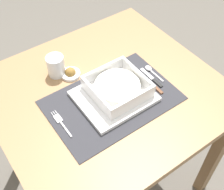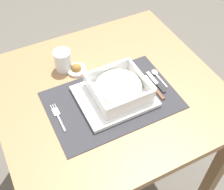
% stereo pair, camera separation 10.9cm
% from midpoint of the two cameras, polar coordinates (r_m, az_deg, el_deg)
% --- Properties ---
extents(ground_plane, '(6.00, 6.00, 0.00)m').
position_cam_midpoint_polar(ground_plane, '(1.75, -2.59, -15.34)').
color(ground_plane, '#59544C').
extents(dining_table, '(0.85, 0.79, 0.73)m').
position_cam_midpoint_polar(dining_table, '(1.23, -3.57, -2.57)').
color(dining_table, '#936D47').
rests_on(dining_table, ground).
extents(placemat, '(0.48, 0.32, 0.00)m').
position_cam_midpoint_polar(placemat, '(1.11, -2.80, -1.13)').
color(placemat, '#2D2D33').
rests_on(placemat, dining_table).
extents(serving_plate, '(0.27, 0.23, 0.02)m').
position_cam_midpoint_polar(serving_plate, '(1.11, -2.56, -0.44)').
color(serving_plate, white).
rests_on(serving_plate, placemat).
extents(porridge_bowl, '(0.20, 0.20, 0.06)m').
position_cam_midpoint_polar(porridge_bowl, '(1.09, -1.79, 1.26)').
color(porridge_bowl, white).
rests_on(porridge_bowl, serving_plate).
extents(fork, '(0.02, 0.13, 0.00)m').
position_cam_midpoint_polar(fork, '(1.07, -12.75, -5.18)').
color(fork, silver).
rests_on(fork, placemat).
extents(spoon, '(0.02, 0.11, 0.01)m').
position_cam_midpoint_polar(spoon, '(1.21, 4.77, 4.73)').
color(spoon, silver).
rests_on(spoon, placemat).
extents(butter_knife, '(0.01, 0.13, 0.01)m').
position_cam_midpoint_polar(butter_knife, '(1.18, 5.19, 2.98)').
color(butter_knife, black).
rests_on(butter_knife, placemat).
extents(bread_knife, '(0.01, 0.14, 0.01)m').
position_cam_midpoint_polar(bread_knife, '(1.16, 5.03, 1.93)').
color(bread_knife, '#59331E').
rests_on(bread_knife, placemat).
extents(drinking_glass, '(0.07, 0.07, 0.09)m').
position_cam_midpoint_polar(drinking_glass, '(1.21, -13.21, 5.18)').
color(drinking_glass, white).
rests_on(drinking_glass, dining_table).
extents(condiment_saucer, '(0.08, 0.08, 0.04)m').
position_cam_midpoint_polar(condiment_saucer, '(1.21, -10.50, 3.98)').
color(condiment_saucer, white).
rests_on(condiment_saucer, dining_table).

